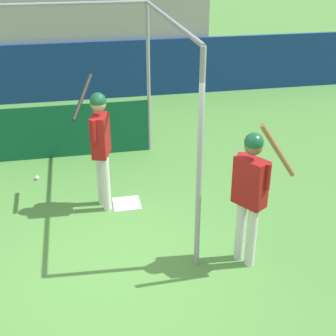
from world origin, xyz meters
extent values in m
plane|color=#477F38|center=(0.00, 0.00, 0.00)|extent=(60.00, 60.00, 0.00)
cube|color=navy|center=(0.00, 7.40, 0.76)|extent=(24.00, 0.12, 1.52)
cube|color=#9E9E99|center=(0.00, 9.06, 1.58)|extent=(6.50, 3.20, 3.17)
cube|color=#1E6B3D|center=(-1.92, 7.86, 1.57)|extent=(0.45, 0.40, 0.10)
cube|color=#1E6B3D|center=(-1.92, 8.04, 1.80)|extent=(0.45, 0.06, 0.40)
cube|color=#1E6B3D|center=(-1.38, 7.86, 1.57)|extent=(0.45, 0.40, 0.10)
cube|color=#1E6B3D|center=(-1.38, 8.04, 1.80)|extent=(0.45, 0.06, 0.40)
cube|color=#1E6B3D|center=(-0.82, 7.86, 1.57)|extent=(0.45, 0.40, 0.10)
cube|color=#1E6B3D|center=(-0.82, 8.04, 1.80)|extent=(0.45, 0.06, 0.40)
cube|color=#1E6B3D|center=(-0.27, 7.86, 1.57)|extent=(0.45, 0.40, 0.10)
cube|color=#1E6B3D|center=(-0.27, 8.04, 1.80)|extent=(0.45, 0.06, 0.40)
cube|color=#1E6B3D|center=(0.27, 7.86, 1.57)|extent=(0.45, 0.40, 0.10)
cube|color=#1E6B3D|center=(0.27, 8.04, 1.80)|extent=(0.45, 0.06, 0.40)
cube|color=#1E6B3D|center=(0.83, 7.86, 1.57)|extent=(0.45, 0.40, 0.10)
cube|color=#1E6B3D|center=(0.83, 8.04, 1.80)|extent=(0.45, 0.06, 0.40)
cube|color=#1E6B3D|center=(1.38, 7.86, 1.57)|extent=(0.45, 0.40, 0.10)
cube|color=#1E6B3D|center=(1.38, 8.04, 1.80)|extent=(0.45, 0.06, 0.40)
cube|color=#1E6B3D|center=(1.93, 7.86, 1.57)|extent=(0.45, 0.40, 0.10)
cube|color=#1E6B3D|center=(1.93, 8.04, 1.80)|extent=(0.45, 0.06, 0.40)
cube|color=#1E6B3D|center=(2.48, 7.86, 1.57)|extent=(0.45, 0.40, 0.10)
cube|color=#1E6B3D|center=(2.48, 8.04, 1.80)|extent=(0.45, 0.06, 0.40)
cube|color=#1E6B3D|center=(-1.92, 8.66, 1.97)|extent=(0.45, 0.40, 0.10)
cube|color=#1E6B3D|center=(-1.92, 8.84, 2.20)|extent=(0.45, 0.06, 0.40)
cube|color=#1E6B3D|center=(-1.38, 8.66, 1.97)|extent=(0.45, 0.40, 0.10)
cube|color=#1E6B3D|center=(-1.38, 8.84, 2.20)|extent=(0.45, 0.06, 0.40)
cube|color=#1E6B3D|center=(-0.82, 8.66, 1.97)|extent=(0.45, 0.40, 0.10)
cube|color=#1E6B3D|center=(-0.82, 8.84, 2.20)|extent=(0.45, 0.06, 0.40)
cube|color=#1E6B3D|center=(-0.27, 8.66, 1.97)|extent=(0.45, 0.40, 0.10)
cube|color=#1E6B3D|center=(-0.27, 8.84, 2.20)|extent=(0.45, 0.06, 0.40)
cube|color=#1E6B3D|center=(0.27, 8.66, 1.97)|extent=(0.45, 0.40, 0.10)
cube|color=#1E6B3D|center=(0.27, 8.84, 2.20)|extent=(0.45, 0.06, 0.40)
cube|color=#1E6B3D|center=(0.83, 8.66, 1.97)|extent=(0.45, 0.40, 0.10)
cube|color=#1E6B3D|center=(0.83, 8.84, 2.20)|extent=(0.45, 0.06, 0.40)
cube|color=#1E6B3D|center=(1.38, 8.66, 1.97)|extent=(0.45, 0.40, 0.10)
cube|color=#1E6B3D|center=(1.38, 8.84, 2.20)|extent=(0.45, 0.06, 0.40)
cube|color=#1E6B3D|center=(1.93, 8.66, 1.97)|extent=(0.45, 0.40, 0.10)
cube|color=#1E6B3D|center=(1.93, 8.84, 2.20)|extent=(0.45, 0.06, 0.40)
cube|color=#1E6B3D|center=(2.48, 8.66, 1.97)|extent=(0.45, 0.40, 0.10)
cube|color=#1E6B3D|center=(2.48, 8.84, 2.20)|extent=(0.45, 0.06, 0.40)
cylinder|color=gray|center=(1.01, -0.07, 1.45)|extent=(0.07, 0.07, 2.90)
cylinder|color=gray|center=(1.01, 3.78, 1.45)|extent=(0.07, 0.07, 2.90)
cylinder|color=gray|center=(1.01, 1.86, 2.90)|extent=(0.06, 3.84, 0.06)
cylinder|color=gray|center=(-0.60, 3.78, 2.90)|extent=(3.21, 0.06, 0.06)
cube|color=#0F5133|center=(-0.60, 3.76, 0.53)|extent=(3.14, 0.03, 1.07)
cube|color=white|center=(0.27, 1.67, 0.01)|extent=(0.44, 0.44, 0.02)
cylinder|color=silver|center=(-0.04, 1.57, 0.46)|extent=(0.16, 0.16, 0.92)
cylinder|color=silver|center=(-0.11, 1.78, 0.46)|extent=(0.16, 0.16, 0.92)
cube|color=maroon|center=(-0.08, 1.67, 1.24)|extent=(0.33, 0.45, 0.65)
sphere|color=#A37556|center=(-0.08, 1.67, 1.74)|extent=(0.23, 0.23, 0.23)
sphere|color=#144C2D|center=(-0.08, 1.67, 1.79)|extent=(0.24, 0.24, 0.24)
cylinder|color=maroon|center=(-0.17, 1.48, 1.39)|extent=(0.09, 0.09, 0.36)
cylinder|color=maroon|center=(-0.05, 1.88, 1.39)|extent=(0.09, 0.09, 0.36)
cylinder|color=black|center=(-0.29, 1.99, 1.77)|extent=(0.39, 0.69, 0.55)
sphere|color=black|center=(0.02, 1.83, 1.52)|extent=(0.08, 0.08, 0.08)
cylinder|color=silver|center=(1.60, -0.06, 0.45)|extent=(0.18, 0.18, 0.89)
cylinder|color=silver|center=(1.70, -0.21, 0.45)|extent=(0.18, 0.18, 0.89)
cube|color=maroon|center=(1.65, -0.14, 1.21)|extent=(0.41, 0.47, 0.63)
sphere|color=brown|center=(1.65, -0.14, 1.70)|extent=(0.22, 0.22, 0.22)
sphere|color=#144C2D|center=(1.65, -0.14, 1.75)|extent=(0.23, 0.23, 0.23)
cylinder|color=maroon|center=(1.57, 0.07, 1.35)|extent=(0.10, 0.10, 0.35)
cylinder|color=maroon|center=(1.80, -0.30, 1.35)|extent=(0.10, 0.10, 0.35)
cylinder|color=brown|center=(1.83, -0.43, 1.75)|extent=(0.53, 0.12, 0.72)
sphere|color=brown|center=(1.80, -0.19, 1.41)|extent=(0.08, 0.08, 0.08)
sphere|color=white|center=(-1.21, 2.85, 0.04)|extent=(0.07, 0.07, 0.07)
camera|label=1|loc=(-0.36, -4.95, 3.95)|focal=50.00mm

